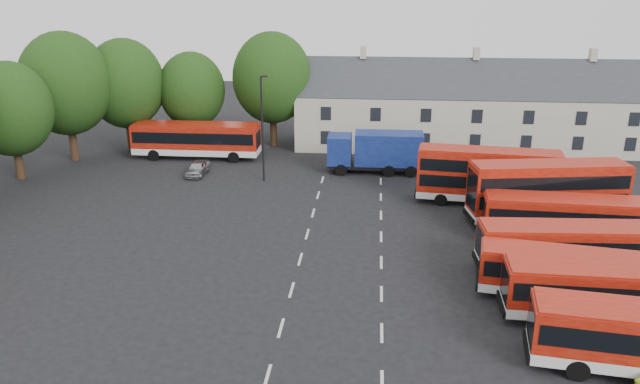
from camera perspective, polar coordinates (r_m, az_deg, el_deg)
The scene contains 14 objects.
ground at distance 36.99m, azimuth -2.20°, elevation -7.49°, with size 140.00×140.00×0.00m, color black.
lane_markings at distance 38.57m, azimuth 1.89°, elevation -6.30°, with size 5.15×33.80×0.01m.
treeline at distance 58.72m, azimuth -20.47°, elevation 8.25°, with size 29.92×32.59×12.01m.
terrace_houses at distance 64.78m, azimuth 13.71°, elevation 7.28°, with size 35.70×7.13×10.06m.
bus_row_b at distance 34.60m, azimuth 25.46°, elevation -8.06°, with size 10.90×2.88×3.06m.
bus_row_c at distance 36.01m, azimuth 22.41°, elevation -6.80°, with size 10.23×3.84×2.83m.
bus_row_d at distance 39.14m, azimuth 22.08°, elevation -4.50°, with size 10.80×3.00×3.02m.
bus_row_e at distance 43.62m, azimuth 21.81°, elevation -2.03°, with size 10.97×3.15×3.07m.
bus_dd_south at distance 46.24m, azimuth 20.08°, elevation 0.25°, with size 11.05×4.12×4.43m.
bus_dd_north at distance 48.81m, azimuth 15.12°, elevation 1.65°, with size 10.73×3.64×4.31m.
bus_north at distance 60.68m, azimuth -11.25°, elevation 4.91°, with size 11.99×2.79×3.39m.
box_truck at distance 55.26m, azimuth 5.18°, elevation 3.82°, with size 8.35×2.71×3.64m.
silver_car at distance 55.83m, azimuth -11.12°, elevation 2.16°, with size 1.45×3.61×1.23m, color #ADAFB5.
lamppost at distance 52.32m, azimuth -5.28°, elevation 6.04°, with size 0.62×0.36×8.98m.
Camera 1 is at (4.37, -32.79, 16.56)m, focal length 35.00 mm.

